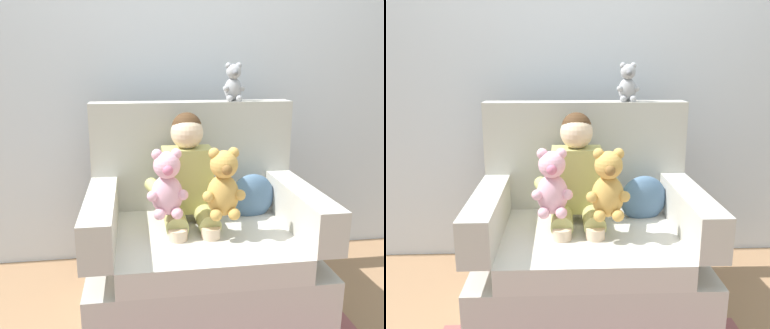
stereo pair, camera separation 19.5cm
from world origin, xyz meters
The scene contains 8 objects.
ground_plane centered at (0.00, 0.00, 0.00)m, with size 8.00×8.00×0.00m, color #936D4C.
back_wall centered at (0.00, 0.74, 1.30)m, with size 6.00×0.10×2.60m, color silver.
armchair centered at (0.00, 0.05, 0.34)m, with size 1.14×0.86×1.08m.
seated_child centered at (-0.06, 0.06, 0.68)m, with size 0.45×0.39×0.82m.
plush_pink centered at (-0.18, -0.08, 0.73)m, with size 0.20×0.16×0.33m.
plush_honey centered at (0.08, -0.13, 0.73)m, with size 0.20×0.16×0.34m.
plush_grey_on_backrest centered at (0.24, 0.35, 1.18)m, with size 0.13×0.10×0.22m.
throw_pillow centered at (0.31, 0.16, 0.57)m, with size 0.26×0.12×0.26m, color slate.
Camera 2 is at (-0.14, -1.94, 1.29)m, focal length 38.06 mm.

